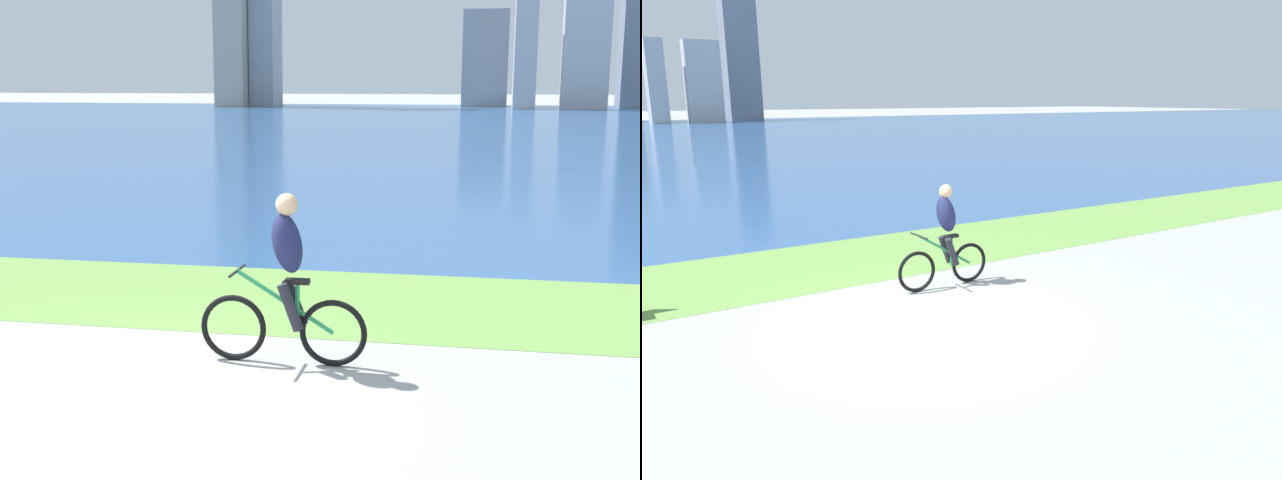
# 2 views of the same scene
# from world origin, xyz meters

# --- Properties ---
(ground_plane) EXTENTS (300.00, 300.00, 0.00)m
(ground_plane) POSITION_xyz_m (0.00, 0.00, 0.00)
(ground_plane) COLOR #9E9E99
(grass_strip_bayside) EXTENTS (120.00, 3.28, 0.01)m
(grass_strip_bayside) POSITION_xyz_m (0.00, 3.69, 0.00)
(grass_strip_bayside) COLOR #6B9947
(grass_strip_bayside) RESTS_ON ground
(cyclist_lead) EXTENTS (1.70, 0.52, 1.72)m
(cyclist_lead) POSITION_xyz_m (1.03, 1.23, 0.84)
(cyclist_lead) COLOR black
(cyclist_lead) RESTS_ON ground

